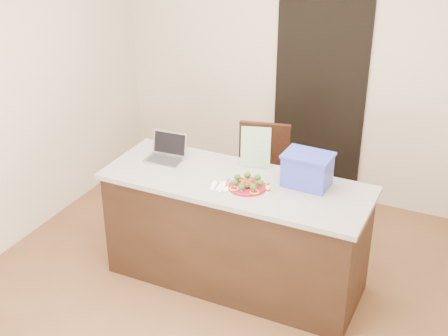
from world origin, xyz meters
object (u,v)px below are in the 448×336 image
at_px(napkin, 220,186).
at_px(laptop, 167,152).
at_px(chair, 259,173).
at_px(yogurt_bottle, 268,189).
at_px(island, 235,232).
at_px(plate, 247,186).
at_px(blue_box, 307,170).

distance_m(napkin, laptop, 0.65).
relative_size(napkin, chair, 0.13).
xyz_separation_m(napkin, laptop, (-0.60, 0.24, 0.05)).
distance_m(napkin, chair, 0.99).
bearing_deg(chair, yogurt_bottle, -76.70).
relative_size(island, plate, 7.23).
relative_size(napkin, blue_box, 0.38).
xyz_separation_m(island, napkin, (-0.07, -0.13, 0.46)).
xyz_separation_m(island, plate, (0.12, -0.07, 0.47)).
bearing_deg(blue_box, napkin, -150.72).
relative_size(laptop, blue_box, 0.86).
bearing_deg(plate, yogurt_bottle, 0.20).
bearing_deg(yogurt_bottle, blue_box, 46.60).
bearing_deg(yogurt_bottle, plate, -179.80).
xyz_separation_m(yogurt_bottle, blue_box, (0.22, 0.23, 0.10)).
bearing_deg(island, napkin, -116.97).
xyz_separation_m(island, laptop, (-0.66, 0.11, 0.51)).
bearing_deg(yogurt_bottle, chair, 115.89).
bearing_deg(plate, chair, 106.46).
relative_size(island, napkin, 15.07).
distance_m(laptop, blue_box, 1.17).
height_order(laptop, chair, laptop).
bearing_deg(island, chair, 99.35).
bearing_deg(blue_box, plate, -146.77).
relative_size(island, laptop, 6.60).
bearing_deg(island, laptop, 170.39).
height_order(island, yogurt_bottle, yogurt_bottle).
height_order(plate, blue_box, blue_box).
distance_m(island, yogurt_bottle, 0.57).
height_order(plate, chair, chair).
height_order(island, chair, chair).
bearing_deg(laptop, blue_box, -1.67).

